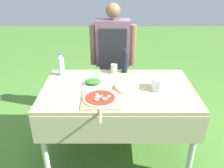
# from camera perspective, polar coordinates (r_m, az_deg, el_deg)

# --- Properties ---
(ground_plane) EXTENTS (12.00, 12.00, 0.00)m
(ground_plane) POSITION_cam_1_polar(r_m,az_deg,el_deg) (2.80, 1.40, -15.69)
(ground_plane) COLOR #477A2D
(prep_table) EXTENTS (1.50, 0.90, 0.81)m
(prep_table) POSITION_cam_1_polar(r_m,az_deg,el_deg) (2.38, 1.59, -3.03)
(prep_table) COLOR gray
(prep_table) RESTS_ON ground
(person_cook) EXTENTS (0.56, 0.20, 1.50)m
(person_cook) POSITION_cam_1_polar(r_m,az_deg,el_deg) (2.97, 0.41, 7.11)
(person_cook) COLOR #70604C
(person_cook) RESTS_ON ground
(pizza_on_peel) EXTENTS (0.35, 0.54, 0.05)m
(pizza_on_peel) POSITION_cam_1_polar(r_m,az_deg,el_deg) (2.11, -2.69, -3.70)
(pizza_on_peel) COLOR tan
(pizza_on_peel) RESTS_ON prep_table
(oil_bottle) EXTENTS (0.07, 0.07, 0.27)m
(oil_bottle) POSITION_cam_1_polar(r_m,az_deg,el_deg) (2.63, 3.23, 5.04)
(oil_bottle) COLOR black
(oil_bottle) RESTS_ON prep_table
(water_bottle) EXTENTS (0.06, 0.06, 0.25)m
(water_bottle) POSITION_cam_1_polar(r_m,az_deg,el_deg) (2.60, -11.97, 4.54)
(water_bottle) COLOR silver
(water_bottle) RESTS_ON prep_table
(herb_container) EXTENTS (0.21, 0.16, 0.05)m
(herb_container) POSITION_cam_1_polar(r_m,az_deg,el_deg) (2.39, -4.38, 0.51)
(herb_container) COLOR silver
(herb_container) RESTS_ON prep_table
(mixing_tub) EXTENTS (0.16, 0.16, 0.12)m
(mixing_tub) POSITION_cam_1_polar(r_m,az_deg,el_deg) (2.32, 11.57, 0.07)
(mixing_tub) COLOR silver
(mixing_tub) RESTS_ON prep_table
(plate_stack) EXTENTS (0.23, 0.23, 0.03)m
(plate_stack) POSITION_cam_1_polar(r_m,az_deg,el_deg) (2.30, 3.83, -0.85)
(plate_stack) COLOR beige
(plate_stack) RESTS_ON prep_table
(sauce_jar) EXTENTS (0.07, 0.07, 0.10)m
(sauce_jar) POSITION_cam_1_polar(r_m,az_deg,el_deg) (2.63, 0.66, 3.61)
(sauce_jar) COLOR silver
(sauce_jar) RESTS_ON prep_table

